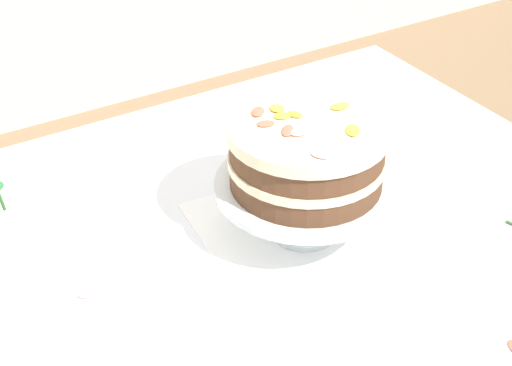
# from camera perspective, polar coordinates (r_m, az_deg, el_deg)

# --- Properties ---
(dining_table) EXTENTS (1.40, 1.00, 0.74)m
(dining_table) POSITION_cam_1_polar(r_m,az_deg,el_deg) (1.33, -1.73, -8.50)
(dining_table) COLOR white
(dining_table) RESTS_ON ground
(linen_napkin) EXTENTS (0.35, 0.35, 0.00)m
(linen_napkin) POSITION_cam_1_polar(r_m,az_deg,el_deg) (1.32, 3.38, -3.50)
(linen_napkin) COLOR white
(linen_napkin) RESTS_ON dining_table
(cake_stand) EXTENTS (0.29, 0.29, 0.10)m
(cake_stand) POSITION_cam_1_polar(r_m,az_deg,el_deg) (1.28, 3.50, -0.60)
(cake_stand) COLOR silver
(cake_stand) RESTS_ON linen_napkin
(layer_cake) EXTENTS (0.25, 0.25, 0.11)m
(layer_cake) POSITION_cam_1_polar(r_m,az_deg,el_deg) (1.24, 3.61, 2.14)
(layer_cake) COLOR brown
(layer_cake) RESTS_ON cake_stand
(loose_petal_2) EXTENTS (0.04, 0.03, 0.00)m
(loose_petal_2) POSITION_cam_1_polar(r_m,az_deg,el_deg) (1.23, -11.73, -7.57)
(loose_petal_2) COLOR pink
(loose_petal_2) RESTS_ON dining_table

